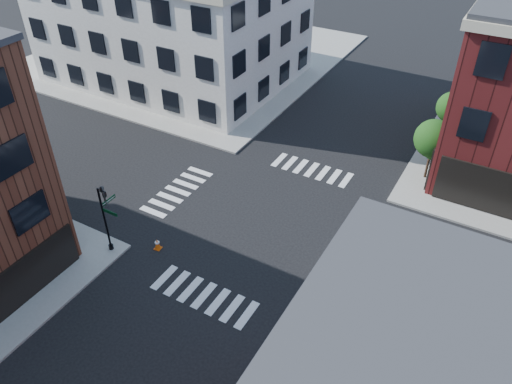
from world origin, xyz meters
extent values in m
plane|color=black|center=(0.00, 0.00, 0.00)|extent=(120.00, 120.00, 0.00)
cube|color=gray|center=(-21.00, 21.00, 0.07)|extent=(30.00, 30.00, 0.15)
cube|color=beige|center=(-19.00, 16.00, 5.50)|extent=(22.00, 16.00, 11.00)
cylinder|color=black|center=(7.50, 10.00, 0.89)|extent=(0.18, 0.18, 1.47)
cylinder|color=black|center=(7.50, 10.00, 1.62)|extent=(0.12, 0.12, 1.47)
sphere|color=#193D10|center=(7.50, 10.00, 3.30)|extent=(2.69, 2.69, 2.69)
sphere|color=#193D10|center=(7.75, 9.90, 2.75)|extent=(1.85, 1.85, 1.85)
cylinder|color=black|center=(7.50, 16.00, 0.81)|extent=(0.18, 0.18, 1.33)
cylinder|color=black|center=(7.50, 16.00, 1.48)|extent=(0.12, 0.12, 1.33)
sphere|color=#193D10|center=(7.50, 16.00, 3.00)|extent=(2.43, 2.43, 2.43)
sphere|color=#193D10|center=(7.75, 15.90, 2.51)|extent=(1.67, 1.67, 1.67)
cylinder|color=black|center=(-6.80, -6.80, 2.30)|extent=(0.12, 0.12, 4.60)
cylinder|color=black|center=(-6.80, -6.80, 0.30)|extent=(0.28, 0.28, 0.30)
cube|color=#053819|center=(-6.25, -6.80, 3.15)|extent=(1.10, 0.03, 0.22)
cube|color=#053819|center=(-6.80, -6.25, 3.40)|extent=(0.03, 1.10, 0.22)
imported|color=black|center=(-6.45, -6.70, 3.90)|extent=(0.22, 0.18, 1.10)
imported|color=black|center=(-6.90, -6.45, 3.90)|extent=(0.18, 0.22, 1.10)
cube|color=silver|center=(12.37, -3.71, 2.31)|extent=(6.65, 3.42, 3.41)
cube|color=#9B250E|center=(12.21, -5.10, 2.31)|extent=(2.41, 0.30, 0.77)
cube|color=#9B250E|center=(12.52, -2.32, 2.31)|extent=(2.41, 0.30, 0.77)
cube|color=#ACACAF|center=(8.21, -3.26, 1.71)|extent=(2.47, 2.86, 2.20)
cube|color=black|center=(7.17, -3.15, 2.09)|extent=(0.33, 2.09, 0.99)
cube|color=black|center=(11.05, -3.57, 0.55)|extent=(8.88, 2.04, 0.28)
cylinder|color=black|center=(8.08, -4.41, 0.55)|extent=(1.14, 0.50, 1.10)
cylinder|color=black|center=(8.33, -2.11, 0.55)|extent=(1.14, 0.50, 1.10)
cylinder|color=black|center=(12.02, -4.84, 0.55)|extent=(1.14, 0.50, 1.10)
cylinder|color=black|center=(12.27, -2.54, 0.55)|extent=(1.14, 0.50, 1.10)
cylinder|color=black|center=(14.65, -5.12, 0.55)|extent=(1.14, 0.50, 1.10)
cube|color=#E7560A|center=(-4.51, -5.30, 0.02)|extent=(0.44, 0.44, 0.04)
cone|color=#E7560A|center=(-4.51, -5.30, 0.37)|extent=(0.42, 0.42, 0.74)
cylinder|color=white|center=(-4.51, -5.30, 0.48)|extent=(0.29, 0.29, 0.08)
camera|label=1|loc=(11.52, -21.51, 20.60)|focal=35.00mm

